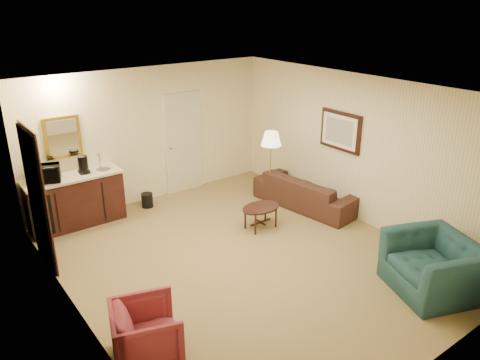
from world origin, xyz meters
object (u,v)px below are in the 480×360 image
object	(u,v)px
waste_bin	(147,200)
coffee_maker	(83,165)
wetbar_cabinet	(76,200)
coffee_table	(261,217)
microwave	(44,172)
sofa	(307,186)
teal_armchair	(435,258)
floor_lamp	(270,168)
rose_chair_near	(146,330)

from	to	relation	value
waste_bin	coffee_maker	world-z (taller)	coffee_maker
wetbar_cabinet	coffee_table	bearing A→B (deg)	-39.43
coffee_table	microwave	xyz separation A→B (m)	(-2.96, 2.06, 0.89)
coffee_maker	sofa	bearing A→B (deg)	-11.63
wetbar_cabinet	teal_armchair	size ratio (longest dim) A/B	1.40
wetbar_cabinet	floor_lamp	size ratio (longest dim) A/B	1.13
wetbar_cabinet	sofa	size ratio (longest dim) A/B	0.79
coffee_table	rose_chair_near	bearing A→B (deg)	-150.45
sofa	coffee_table	size ratio (longest dim) A/B	2.92
sofa	rose_chair_near	world-z (taller)	sofa
sofa	coffee_maker	distance (m)	4.10
floor_lamp	sofa	bearing A→B (deg)	-50.85
wetbar_cabinet	rose_chair_near	xyz separation A→B (m)	(-0.50, -3.77, -0.09)
sofa	microwave	xyz separation A→B (m)	(-4.25, 1.87, 0.68)
teal_armchair	floor_lamp	xyz separation A→B (m)	(0.13, 3.60, 0.21)
teal_armchair	microwave	size ratio (longest dim) A/B	2.35
sofa	coffee_maker	world-z (taller)	coffee_maker
microwave	wetbar_cabinet	bearing A→B (deg)	18.77
sofa	waste_bin	distance (m)	3.08
rose_chair_near	coffee_maker	bearing A→B (deg)	7.00
microwave	rose_chair_near	bearing A→B (deg)	-72.06
sofa	floor_lamp	xyz separation A→B (m)	(-0.45, 0.55, 0.32)
wetbar_cabinet	teal_armchair	bearing A→B (deg)	-56.82
microwave	coffee_maker	distance (m)	0.66
rose_chair_near	microwave	distance (m)	3.84
floor_lamp	coffee_maker	size ratio (longest dim) A/B	4.59
wetbar_cabinet	coffee_maker	size ratio (longest dim) A/B	5.20
coffee_table	coffee_maker	size ratio (longest dim) A/B	2.25
rose_chair_near	floor_lamp	size ratio (longest dim) A/B	0.51
coffee_table	microwave	world-z (taller)	microwave
rose_chair_near	coffee_maker	distance (m)	3.90
rose_chair_near	sofa	bearing A→B (deg)	-48.49
coffee_table	teal_armchair	bearing A→B (deg)	-76.12
rose_chair_near	coffee_table	bearing A→B (deg)	-42.77
floor_lamp	waste_bin	bearing A→B (deg)	148.40
wetbar_cabinet	floor_lamp	distance (m)	3.61
coffee_table	coffee_maker	distance (m)	3.21
teal_armchair	microwave	distance (m)	6.16
teal_armchair	coffee_maker	world-z (taller)	coffee_maker
coffee_table	wetbar_cabinet	bearing A→B (deg)	140.57
rose_chair_near	coffee_maker	size ratio (longest dim) A/B	2.36
wetbar_cabinet	sofa	world-z (taller)	wetbar_cabinet
sofa	coffee_maker	size ratio (longest dim) A/B	6.57
sofa	waste_bin	world-z (taller)	sofa
waste_bin	microwave	distance (m)	2.01
sofa	floor_lamp	world-z (taller)	floor_lamp
floor_lamp	coffee_maker	world-z (taller)	floor_lamp
coffee_maker	coffee_table	bearing A→B (deg)	-25.98
wetbar_cabinet	waste_bin	world-z (taller)	wetbar_cabinet
coffee_maker	floor_lamp	bearing A→B (deg)	-6.87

